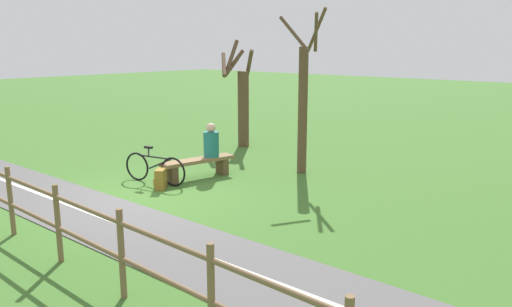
{
  "coord_description": "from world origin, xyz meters",
  "views": [
    {
      "loc": [
        5.9,
        8.25,
        3.08
      ],
      "look_at": [
        -1.42,
        1.98,
        0.99
      ],
      "focal_mm": 35.1,
      "sensor_mm": 36.0,
      "label": 1
    }
  ],
  "objects": [
    {
      "name": "bicycle",
      "position": [
        -0.95,
        -0.64,
        0.35
      ],
      "size": [
        0.39,
        1.68,
        0.85
      ],
      "rotation": [
        0.0,
        0.0,
        1.78
      ],
      "color": "black",
      "rests_on": "ground_plane"
    },
    {
      "name": "backpack",
      "position": [
        -0.74,
        -0.18,
        0.22
      ],
      "size": [
        0.39,
        0.36,
        0.45
      ],
      "rotation": [
        0.0,
        0.0,
        3.78
      ],
      "color": "olive",
      "rests_on": "ground_plane"
    },
    {
      "name": "tree_near_bench",
      "position": [
        -3.94,
        1.33,
        1.74
      ],
      "size": [
        0.94,
        0.92,
        3.94
      ],
      "color": "brown",
      "rests_on": "ground_plane"
    },
    {
      "name": "fence_roadside",
      "position": [
        2.63,
        3.29,
        0.68
      ],
      "size": [
        0.36,
        12.85,
        1.16
      ],
      "rotation": [
        0.0,
        0.0,
        1.55
      ],
      "color": "brown",
      "rests_on": "ground_plane"
    },
    {
      "name": "tree_mid_field",
      "position": [
        -5.43,
        -2.05,
        1.47
      ],
      "size": [
        1.32,
        1.24,
        3.25
      ],
      "color": "brown",
      "rests_on": "ground_plane"
    },
    {
      "name": "path_centre_line",
      "position": [
        1.13,
        4.0,
        0.02
      ],
      "size": [
        0.46,
        32.0,
        0.0
      ],
      "primitive_type": "cube",
      "rotation": [
        0.0,
        0.0,
        0.01
      ],
      "color": "silver",
      "rests_on": "paved_path"
    },
    {
      "name": "paved_path",
      "position": [
        1.13,
        4.0,
        0.01
      ],
      "size": [
        2.22,
        36.02,
        0.02
      ],
      "primitive_type": "cube",
      "rotation": [
        0.0,
        0.0,
        0.01
      ],
      "color": "#565454",
      "rests_on": "ground_plane"
    },
    {
      "name": "ground_plane",
      "position": [
        0.0,
        0.0,
        0.0
      ],
      "size": [
        80.0,
        80.0,
        0.0
      ],
      "primitive_type": "plane",
      "color": "#3D6B28"
    },
    {
      "name": "bench",
      "position": [
        -1.88,
        -0.22,
        0.33
      ],
      "size": [
        1.87,
        0.75,
        0.47
      ],
      "rotation": [
        0.0,
        0.0,
        -0.21
      ],
      "color": "brown",
      "rests_on": "ground_plane"
    },
    {
      "name": "person_seated",
      "position": [
        -2.26,
        -0.14,
        0.82
      ],
      "size": [
        0.43,
        0.43,
        0.81
      ],
      "rotation": [
        0.0,
        0.0,
        -0.21
      ],
      "color": "#1E6B66",
      "rests_on": "bench"
    }
  ]
}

